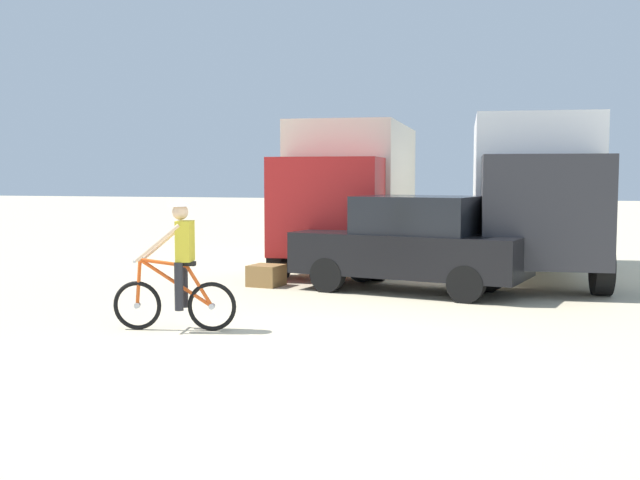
% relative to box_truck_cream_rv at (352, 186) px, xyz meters
% --- Properties ---
extents(ground_plane, '(120.00, 120.00, 0.00)m').
position_rel_box_truck_cream_rv_xyz_m(ground_plane, '(1.47, -9.32, -1.87)').
color(ground_plane, beige).
extents(box_truck_cream_rv, '(2.70, 6.86, 3.35)m').
position_rel_box_truck_cream_rv_xyz_m(box_truck_cream_rv, '(0.00, 0.00, 0.00)').
color(box_truck_cream_rv, beige).
rests_on(box_truck_cream_rv, ground).
extents(box_truck_avon_van, '(2.92, 6.92, 3.35)m').
position_rel_box_truck_cream_rv_xyz_m(box_truck_avon_van, '(4.16, -0.86, 0.00)').
color(box_truck_avon_van, white).
rests_on(box_truck_avon_van, ground).
extents(sedan_parked, '(4.47, 2.59, 1.76)m').
position_rel_box_truck_cream_rv_xyz_m(sedan_parked, '(2.08, -3.96, -0.99)').
color(sedan_parked, black).
rests_on(sedan_parked, ground).
extents(cyclist_orange_shirt, '(1.71, 0.56, 1.82)m').
position_rel_box_truck_cream_rv_xyz_m(cyclist_orange_shirt, '(-0.47, -8.39, -1.03)').
color(cyclist_orange_shirt, black).
rests_on(cyclist_orange_shirt, ground).
extents(supply_crate, '(0.67, 0.69, 0.41)m').
position_rel_box_truck_cream_rv_xyz_m(supply_crate, '(-0.75, -4.01, -1.67)').
color(supply_crate, olive).
rests_on(supply_crate, ground).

